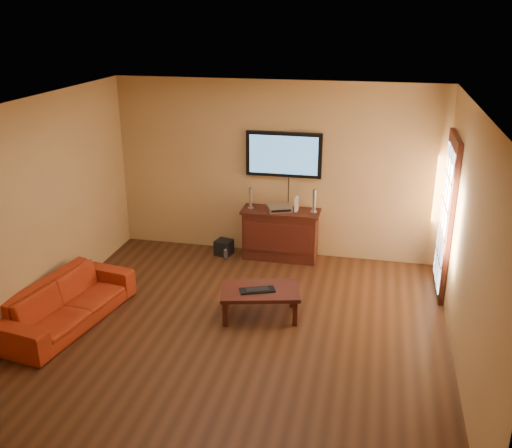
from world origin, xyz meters
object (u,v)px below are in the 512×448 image
(speaker_right, at_px, (314,202))
(av_receiver, at_px, (279,208))
(television, at_px, (284,155))
(keyboard, at_px, (257,290))
(game_console, at_px, (297,204))
(bottle, at_px, (225,254))
(coffee_table, at_px, (260,293))
(speaker_left, at_px, (251,199))
(subwoofer, at_px, (224,247))
(media_console, at_px, (280,234))
(sofa, at_px, (67,296))

(speaker_right, relative_size, av_receiver, 1.00)
(television, distance_m, keyboard, 2.41)
(game_console, xyz_separation_m, bottle, (-1.05, -0.29, -0.81))
(coffee_table, bearing_deg, keyboard, -114.60)
(game_console, relative_size, keyboard, 0.46)
(av_receiver, bearing_deg, television, 60.94)
(television, distance_m, speaker_left, 0.84)
(game_console, distance_m, subwoofer, 1.37)
(speaker_left, xyz_separation_m, game_console, (0.70, 0.04, -0.05))
(television, relative_size, game_console, 5.42)
(game_console, bearing_deg, television, 148.94)
(television, xyz_separation_m, speaker_left, (-0.47, -0.18, -0.67))
(television, height_order, keyboard, television)
(speaker_left, xyz_separation_m, speaker_right, (0.97, 0.03, 0.01))
(media_console, height_order, sofa, media_console)
(speaker_right, xyz_separation_m, subwoofer, (-1.39, -0.10, -0.83))
(speaker_right, distance_m, av_receiver, 0.54)
(coffee_table, distance_m, speaker_left, 2.02)
(television, distance_m, sofa, 3.69)
(sofa, height_order, game_console, game_console)
(sofa, xyz_separation_m, bottle, (1.40, 2.25, -0.28))
(av_receiver, relative_size, game_console, 1.66)
(coffee_table, xyz_separation_m, speaker_left, (-0.54, 1.84, 0.61))
(speaker_left, relative_size, subwoofer, 1.37)
(media_console, xyz_separation_m, keyboard, (0.05, -1.89, -0.01))
(sofa, distance_m, bottle, 2.66)
(keyboard, bearing_deg, media_console, 91.37)
(media_console, bearing_deg, speaker_right, 4.13)
(sofa, bearing_deg, subwoofer, -19.08)
(media_console, bearing_deg, sofa, -131.55)
(sofa, xyz_separation_m, speaker_left, (1.74, 2.50, 0.57))
(bottle, bearing_deg, television, 28.25)
(game_console, bearing_deg, sofa, -133.11)
(sofa, xyz_separation_m, speaker_right, (2.71, 2.53, 0.58))
(television, xyz_separation_m, bottle, (-0.82, -0.44, -1.52))
(television, height_order, coffee_table, television)
(media_console, bearing_deg, coffee_table, -87.91)
(speaker_left, relative_size, keyboard, 0.71)
(media_console, xyz_separation_m, speaker_right, (0.50, 0.04, 0.55))
(sofa, bearing_deg, av_receiver, -32.17)
(subwoofer, height_order, bottle, subwoofer)
(coffee_table, xyz_separation_m, subwoofer, (-0.96, 1.78, -0.21))
(media_console, height_order, speaker_right, speaker_right)
(speaker_right, relative_size, bottle, 1.91)
(speaker_right, bearing_deg, media_console, -175.87)
(speaker_right, xyz_separation_m, av_receiver, (-0.52, -0.06, -0.12))
(coffee_table, xyz_separation_m, sofa, (-2.28, -0.66, 0.04))
(television, height_order, speaker_right, television)
(sofa, distance_m, game_console, 3.56)
(keyboard, bearing_deg, coffee_table, 65.40)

